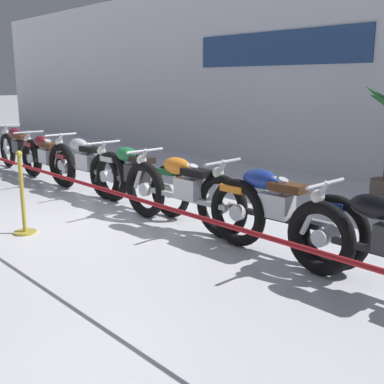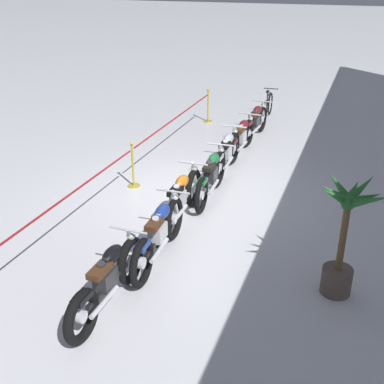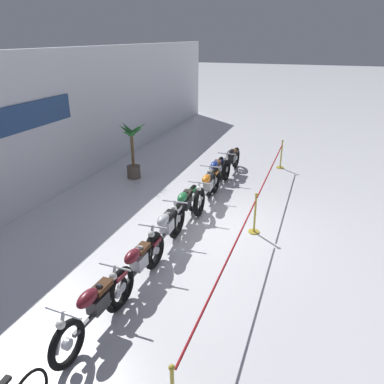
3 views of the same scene
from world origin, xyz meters
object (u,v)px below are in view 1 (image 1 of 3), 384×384
motorcycle_orange_4 (186,193)px  motorcycle_green_3 (135,176)px  motorcycle_maroon_0 (19,149)px  motorcycle_maroon_1 (46,157)px  motorcycle_silver_2 (85,166)px  motorcycle_blue_5 (272,210)px  stanchion_mid_left (23,206)px

motorcycle_orange_4 → motorcycle_green_3: bearing=172.0°
motorcycle_maroon_0 → motorcycle_green_3: (4.10, 0.01, 0.00)m
motorcycle_maroon_1 → motorcycle_green_3: (2.76, 0.06, 0.02)m
motorcycle_green_3 → motorcycle_orange_4: (1.38, -0.19, 0.00)m
motorcycle_silver_2 → motorcycle_orange_4: motorcycle_silver_2 is taller
motorcycle_maroon_1 → motorcycle_green_3: size_ratio=0.97×
motorcycle_maroon_0 → motorcycle_green_3: bearing=0.2°
motorcycle_green_3 → motorcycle_blue_5: 2.64m
motorcycle_blue_5 → motorcycle_orange_4: bearing=-173.8°
motorcycle_maroon_1 → motorcycle_orange_4: size_ratio=0.89×
motorcycle_maroon_0 → motorcycle_silver_2: bearing=-1.0°
motorcycle_green_3 → motorcycle_maroon_1: bearing=-178.7°
motorcycle_maroon_1 → motorcycle_blue_5: motorcycle_blue_5 is taller
motorcycle_maroon_1 → motorcycle_maroon_0: bearing=177.7°
motorcycle_green_3 → motorcycle_orange_4: motorcycle_orange_4 is taller
motorcycle_blue_5 → stanchion_mid_left: size_ratio=2.16×
motorcycle_blue_5 → motorcycle_green_3: bearing=178.7°
motorcycle_silver_2 → stanchion_mid_left: size_ratio=2.22×
motorcycle_orange_4 → stanchion_mid_left: (-1.28, -1.60, -0.13)m
motorcycle_maroon_0 → motorcycle_maroon_1: size_ratio=0.99×
motorcycle_green_3 → stanchion_mid_left: stanchion_mid_left is taller
motorcycle_maroon_1 → motorcycle_blue_5: (5.40, 0.01, 0.03)m
motorcycle_maroon_0 → motorcycle_green_3: 4.10m
motorcycle_orange_4 → motorcycle_blue_5: size_ratio=1.09×
motorcycle_blue_5 → stanchion_mid_left: bearing=-145.6°
motorcycle_silver_2 → motorcycle_green_3: size_ratio=1.02×
motorcycle_orange_4 → stanchion_mid_left: size_ratio=2.36×
motorcycle_maroon_0 → motorcycle_maroon_1: bearing=-2.3°
motorcycle_blue_5 → stanchion_mid_left: 3.08m
motorcycle_orange_4 → motorcycle_blue_5: 1.27m
motorcycle_maroon_0 → motorcycle_green_3: size_ratio=0.96×
motorcycle_silver_2 → motorcycle_blue_5: motorcycle_silver_2 is taller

